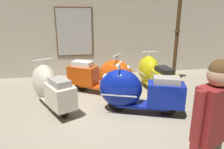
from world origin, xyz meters
TOP-DOWN VIEW (x-y plane):
  - ground_plane at (0.00, 0.00)m, footprint 60.00×60.00m
  - showroom_back_wall at (-0.00, 3.45)m, footprint 18.00×0.24m
  - scooter_0 at (-1.41, 0.94)m, footprint 1.25×1.79m
  - scooter_1 at (-0.02, 1.40)m, footprint 1.83×1.41m
  - scooter_2 at (0.45, 0.26)m, footprint 1.88×1.10m
  - scooter_3 at (1.36, 1.54)m, footprint 0.65×1.77m
  - lamppost at (2.21, 1.95)m, footprint 0.28×0.28m
  - visitor_0 at (0.61, -2.08)m, footprint 0.54×0.38m

SIDE VIEW (x-z plane):
  - ground_plane at x=0.00m, z-range 0.00..0.00m
  - scooter_3 at x=1.36m, z-range -0.05..1.01m
  - scooter_0 at x=-1.41m, z-range -0.05..1.02m
  - scooter_2 at x=0.45m, z-range -0.05..1.06m
  - scooter_1 at x=-0.02m, z-range -0.05..1.07m
  - visitor_0 at x=0.61m, z-range 0.13..1.84m
  - lamppost at x=2.21m, z-range 0.07..3.08m
  - showroom_back_wall at x=0.00m, z-range 0.00..3.57m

